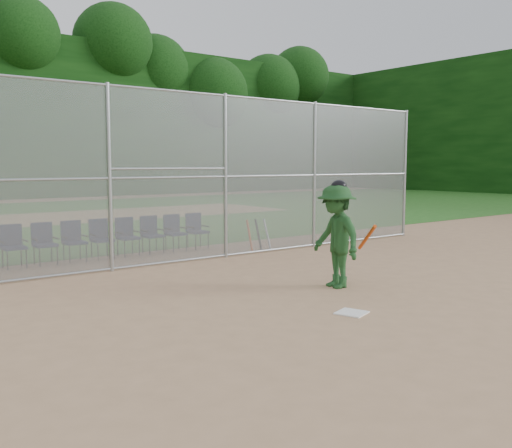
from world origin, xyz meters
TOP-DOWN VIEW (x-y plane):
  - ground at (0.00, 0.00)m, footprint 100.00×100.00m
  - grass_strip at (0.00, 18.00)m, footprint 100.00×100.00m
  - dirt_patch_far at (0.00, 18.00)m, footprint 24.00×24.00m
  - backstop_fence at (0.00, 5.00)m, footprint 16.09×0.09m
  - treeline at (0.00, 20.00)m, footprint 81.00×60.00m
  - home_plate at (-0.54, -0.60)m, footprint 0.54×0.54m
  - batter_at_plate at (0.64, 0.89)m, footprint 1.05×1.42m
  - water_cooler at (5.54, 5.31)m, footprint 0.32×0.32m
  - spare_bats at (2.37, 5.43)m, footprint 0.66×0.35m
  - chair_2 at (-3.55, 6.68)m, footprint 0.54×0.52m
  - chair_3 at (-2.87, 6.68)m, footprint 0.54×0.52m
  - chair_4 at (-2.18, 6.68)m, footprint 0.54×0.52m
  - chair_5 at (-1.50, 6.68)m, footprint 0.54×0.52m
  - chair_6 at (-0.81, 6.68)m, footprint 0.54×0.52m
  - chair_7 at (-0.13, 6.68)m, footprint 0.54×0.52m
  - chair_8 at (0.56, 6.68)m, footprint 0.54×0.52m
  - chair_9 at (1.24, 6.68)m, footprint 0.54×0.52m

SIDE VIEW (x-z plane):
  - ground at x=0.00m, z-range 0.00..0.00m
  - grass_strip at x=0.00m, z-range 0.01..0.01m
  - dirt_patch_far at x=0.00m, z-range 0.01..0.01m
  - home_plate at x=-0.54m, z-range 0.00..0.02m
  - water_cooler at x=5.54m, z-range 0.00..0.41m
  - spare_bats at x=2.37m, z-range 0.00..0.83m
  - chair_2 at x=-3.55m, z-range 0.00..0.96m
  - chair_3 at x=-2.87m, z-range 0.00..0.96m
  - chair_4 at x=-2.18m, z-range 0.00..0.96m
  - chair_5 at x=-1.50m, z-range 0.00..0.96m
  - chair_6 at x=-0.81m, z-range 0.00..0.96m
  - chair_7 at x=-0.13m, z-range 0.00..0.96m
  - chair_8 at x=0.56m, z-range 0.00..0.96m
  - chair_9 at x=1.24m, z-range 0.00..0.96m
  - batter_at_plate at x=0.64m, z-range -0.03..1.98m
  - backstop_fence at x=0.00m, z-range 0.07..4.07m
  - treeline at x=0.00m, z-range 0.00..11.00m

